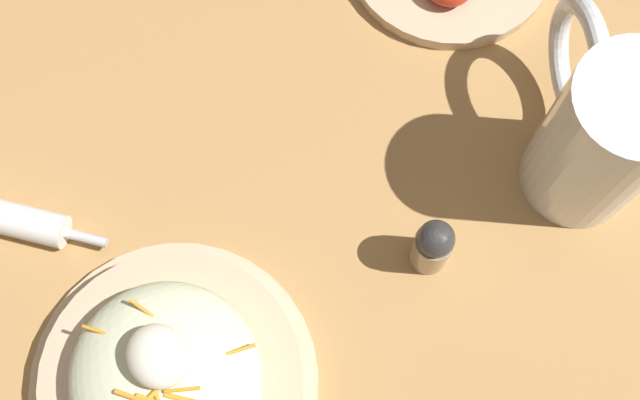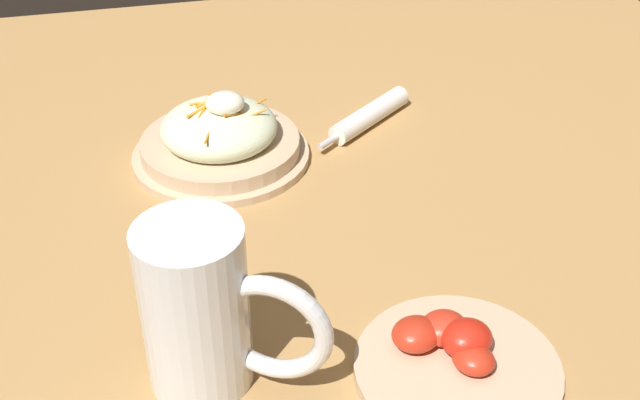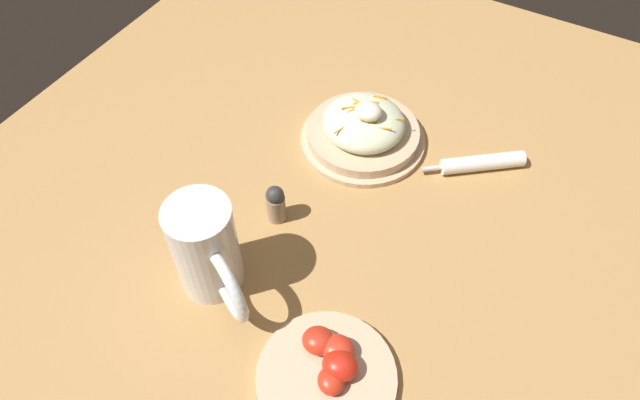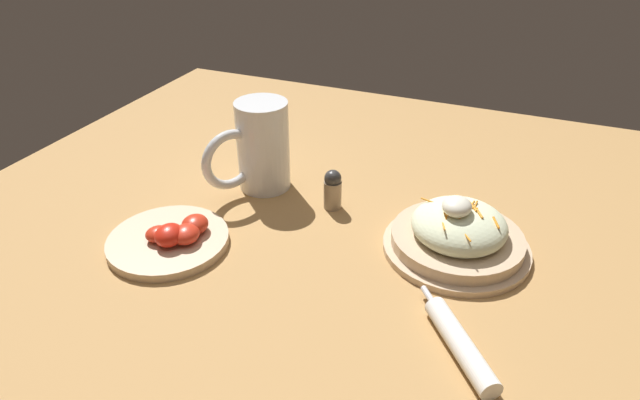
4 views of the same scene
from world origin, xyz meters
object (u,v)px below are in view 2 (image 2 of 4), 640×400
napkin_roll (369,115)px  beer_mug (202,315)px  salt_shaker (206,246)px  tomato_plate (455,361)px  salad_plate (220,138)px

napkin_roll → beer_mug: bearing=56.6°
salt_shaker → tomato_plate: bearing=136.4°
beer_mug → salt_shaker: size_ratio=2.27×
beer_mug → napkin_roll: (-0.27, -0.41, -0.06)m
salad_plate → salt_shaker: bearing=78.8°
tomato_plate → salad_plate: bearing=-69.2°
tomato_plate → napkin_roll: bearing=-96.4°
tomato_plate → salt_shaker: 0.28m
napkin_roll → salt_shaker: size_ratio=2.14×
salad_plate → salt_shaker: (0.04, 0.22, 0.01)m
napkin_roll → salt_shaker: (0.25, 0.27, 0.02)m
tomato_plate → salt_shaker: size_ratio=2.61×
beer_mug → salt_shaker: bearing=-97.2°
beer_mug → tomato_plate: bearing=168.3°
tomato_plate → salt_shaker: bearing=-43.6°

